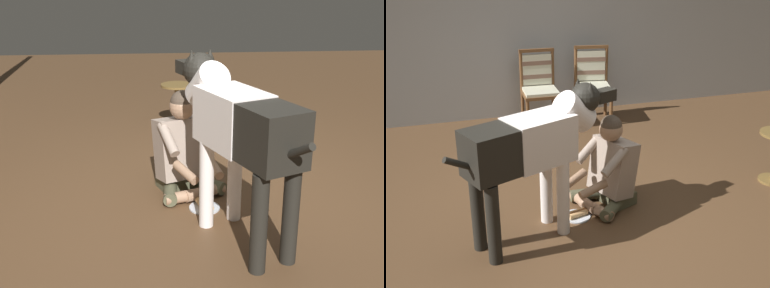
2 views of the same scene
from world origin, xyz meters
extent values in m
plane|color=brown|center=(0.00, 0.00, 0.00)|extent=(15.44, 15.44, 0.00)
cube|color=#B3BAC0|center=(0.00, 3.06, 1.30)|extent=(8.92, 0.10, 2.60)
cylinder|color=brown|center=(0.34, 2.28, 0.21)|extent=(0.04, 0.04, 0.42)
cylinder|color=brown|center=(-0.07, 2.30, 0.21)|extent=(0.04, 0.04, 0.42)
cylinder|color=brown|center=(0.36, 2.70, 0.21)|extent=(0.04, 0.04, 0.42)
cylinder|color=brown|center=(-0.06, 2.71, 0.21)|extent=(0.04, 0.04, 0.42)
cube|color=brown|center=(0.14, 2.50, 0.44)|extent=(0.48, 0.48, 0.04)
cube|color=beige|center=(0.14, 2.50, 0.48)|extent=(0.44, 0.44, 0.04)
cylinder|color=brown|center=(0.36, 2.70, 0.72)|extent=(0.04, 0.04, 0.52)
cylinder|color=brown|center=(-0.06, 2.71, 0.72)|extent=(0.04, 0.04, 0.52)
cube|color=brown|center=(0.15, 2.71, 0.96)|extent=(0.46, 0.06, 0.04)
cube|color=beige|center=(0.15, 2.71, 0.71)|extent=(0.38, 0.07, 0.40)
cube|color=brown|center=(0.15, 2.71, 0.80)|extent=(0.39, 0.07, 0.06)
cube|color=brown|center=(0.15, 2.71, 0.62)|extent=(0.39, 0.07, 0.06)
cylinder|color=brown|center=(1.03, 2.26, 0.21)|extent=(0.04, 0.04, 0.42)
cylinder|color=brown|center=(0.62, 2.33, 0.21)|extent=(0.04, 0.04, 0.42)
cylinder|color=brown|center=(1.10, 2.67, 0.21)|extent=(0.04, 0.04, 0.42)
cylinder|color=brown|center=(0.69, 2.74, 0.21)|extent=(0.04, 0.04, 0.42)
cube|color=brown|center=(0.86, 2.50, 0.44)|extent=(0.53, 0.53, 0.04)
cube|color=beige|center=(0.86, 2.50, 0.48)|extent=(0.49, 0.49, 0.04)
cylinder|color=brown|center=(1.10, 2.67, 0.72)|extent=(0.04, 0.04, 0.52)
cylinder|color=brown|center=(0.69, 2.74, 0.72)|extent=(0.04, 0.04, 0.52)
cube|color=brown|center=(0.90, 2.70, 0.96)|extent=(0.46, 0.12, 0.04)
cube|color=beige|center=(0.90, 2.70, 0.71)|extent=(0.38, 0.12, 0.40)
cube|color=brown|center=(0.90, 2.70, 0.80)|extent=(0.39, 0.13, 0.06)
cube|color=brown|center=(0.90, 2.70, 0.62)|extent=(0.39, 0.13, 0.06)
cube|color=#505038|center=(0.33, 0.31, 0.06)|extent=(0.35, 0.41, 0.12)
cylinder|color=#505038|center=(0.24, 0.10, 0.07)|extent=(0.35, 0.37, 0.11)
cylinder|color=#A57E60|center=(0.07, 0.11, 0.06)|extent=(0.24, 0.36, 0.09)
cylinder|color=#505038|center=(0.12, 0.39, 0.07)|extent=(0.40, 0.13, 0.11)
cylinder|color=#A57E60|center=(0.01, 0.27, 0.06)|extent=(0.20, 0.37, 0.09)
cube|color=gray|center=(0.29, 0.29, 0.37)|extent=(0.42, 0.48, 0.53)
cylinder|color=gray|center=(0.22, 0.07, 0.52)|extent=(0.30, 0.18, 0.24)
cylinder|color=#A57E60|center=(0.02, 0.05, 0.30)|extent=(0.28, 0.13, 0.12)
cylinder|color=gray|center=(0.09, 0.40, 0.52)|extent=(0.30, 0.18, 0.24)
cylinder|color=#A57E60|center=(-0.08, 0.28, 0.30)|extent=(0.27, 0.20, 0.12)
sphere|color=#A57E60|center=(0.26, 0.28, 0.73)|extent=(0.21, 0.21, 0.21)
sphere|color=#483B2F|center=(0.26, 0.28, 0.77)|extent=(0.19, 0.19, 0.19)
cylinder|color=white|center=(-0.37, 0.15, 0.32)|extent=(0.10, 0.10, 0.65)
cylinder|color=white|center=(-0.28, -0.07, 0.32)|extent=(0.10, 0.10, 0.65)
cylinder|color=black|center=(-0.97, -0.10, 0.32)|extent=(0.10, 0.10, 0.65)
cylinder|color=black|center=(-0.88, -0.31, 0.32)|extent=(0.10, 0.10, 0.65)
cube|color=white|center=(-0.45, -0.01, 0.84)|extent=(0.60, 0.50, 0.38)
cube|color=black|center=(-0.82, -0.16, 0.84)|extent=(0.53, 0.46, 0.36)
cylinder|color=white|center=(-0.13, 0.12, 0.99)|extent=(0.44, 0.36, 0.37)
sphere|color=black|center=(-0.02, 0.16, 1.08)|extent=(0.25, 0.25, 0.25)
cube|color=black|center=(0.17, 0.24, 1.06)|extent=(0.22, 0.18, 0.10)
cone|color=black|center=(-0.06, 0.23, 1.18)|extent=(0.11, 0.11, 0.11)
cone|color=black|center=(0.00, 0.09, 1.18)|extent=(0.11, 0.11, 0.11)
cylinder|color=black|center=(-1.04, -0.25, 0.80)|extent=(0.33, 0.17, 0.22)
cylinder|color=silver|center=(-0.10, 0.13, 0.01)|extent=(0.24, 0.24, 0.01)
cylinder|color=#E8B370|center=(-0.10, 0.11, 0.04)|extent=(0.19, 0.09, 0.05)
cylinder|color=#E8B370|center=(-0.11, 0.15, 0.04)|extent=(0.19, 0.09, 0.05)
cylinder|color=#9E5529|center=(-0.10, 0.13, 0.04)|extent=(0.19, 0.08, 0.04)
camera|label=1|loc=(-3.50, 0.53, 1.75)|focal=45.38mm
camera|label=2|loc=(-1.23, -3.50, 2.27)|focal=46.29mm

